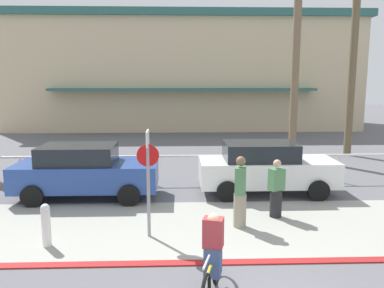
% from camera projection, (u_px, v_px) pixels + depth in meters
% --- Properties ---
extents(ground_plane, '(80.00, 80.00, 0.00)m').
position_uv_depth(ground_plane, '(210.00, 173.00, 15.85)').
color(ground_plane, '#5B5B60').
extents(sidewalk_strip, '(44.00, 4.00, 0.02)m').
position_uv_depth(sidewalk_strip, '(228.00, 226.00, 10.13)').
color(sidewalk_strip, '#9E9E93').
rests_on(sidewalk_strip, ground).
extents(curb_paint, '(44.00, 0.24, 0.03)m').
position_uv_depth(curb_paint, '(240.00, 262.00, 8.16)').
color(curb_paint, maroon).
rests_on(curb_paint, ground).
extents(building_backdrop, '(26.12, 10.64, 8.36)m').
position_uv_depth(building_backdrop, '(182.00, 72.00, 31.50)').
color(building_backdrop, beige).
rests_on(building_backdrop, ground).
extents(rail_fence, '(22.85, 0.08, 1.04)m').
position_uv_depth(rail_fence, '(213.00, 160.00, 14.23)').
color(rail_fence, white).
rests_on(rail_fence, ground).
extents(stop_sign_bike_lane, '(0.52, 0.56, 2.56)m').
position_uv_depth(stop_sign_bike_lane, '(148.00, 168.00, 9.23)').
color(stop_sign_bike_lane, gray).
rests_on(stop_sign_bike_lane, ground).
extents(bollard_1, '(0.20, 0.20, 1.00)m').
position_uv_depth(bollard_1, '(46.00, 225.00, 8.86)').
color(bollard_1, white).
rests_on(bollard_1, ground).
extents(palm_tree_2, '(3.35, 2.92, 8.52)m').
position_uv_depth(palm_tree_2, '(297.00, 26.00, 17.95)').
color(palm_tree_2, '#756047').
rests_on(palm_tree_2, ground).
extents(palm_tree_3, '(3.27, 3.14, 9.18)m').
position_uv_depth(palm_tree_3, '(358.00, 12.00, 18.47)').
color(palm_tree_3, brown).
rests_on(palm_tree_3, ground).
extents(car_blue_1, '(4.40, 2.02, 1.69)m').
position_uv_depth(car_blue_1, '(85.00, 171.00, 12.46)').
color(car_blue_1, '#284793').
rests_on(car_blue_1, ground).
extents(car_white_2, '(4.40, 2.02, 1.69)m').
position_uv_depth(car_white_2, '(265.00, 167.00, 12.96)').
color(car_white_2, white).
rests_on(car_white_2, ground).
extents(cyclist_yellow_0, '(0.53, 1.77, 1.50)m').
position_uv_depth(cyclist_yellow_0, '(213.00, 258.00, 6.84)').
color(cyclist_yellow_0, black).
rests_on(cyclist_yellow_0, ground).
extents(pedestrian_0, '(0.38, 0.45, 1.84)m').
position_uv_depth(pedestrian_0, '(240.00, 195.00, 9.96)').
color(pedestrian_0, gray).
rests_on(pedestrian_0, ground).
extents(pedestrian_1, '(0.47, 0.43, 1.61)m').
position_uv_depth(pedestrian_1, '(276.00, 191.00, 10.71)').
color(pedestrian_1, '#232326').
rests_on(pedestrian_1, ground).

